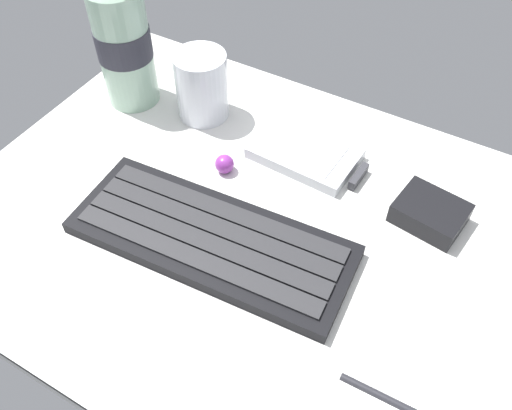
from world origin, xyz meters
The scene contains 8 objects.
ground_plane centered at (0.00, -0.23, -0.99)cm, with size 64.00×48.00×2.80cm.
keyboard centered at (-2.64, -4.51, 0.81)cm, with size 29.67×12.92×1.70cm.
handheld_device centered at (0.66, 11.49, 0.73)cm, with size 13.07×8.19×1.50cm.
juice_cup centered at (-14.75, 12.44, 3.91)cm, with size 6.40×6.40×8.50cm.
water_bottle centered at (-24.41, 10.55, 9.01)cm, with size 6.73×6.73×20.80cm.
charger_block centered at (15.61, 9.46, 1.20)cm, with size 7.00×5.60×2.40cm, color black.
trackball_mouse centered at (-7.00, 5.00, 1.10)cm, with size 2.20×2.20×2.20cm, color purple.
stylus_pen centered at (19.41, -10.87, 0.35)cm, with size 0.70×0.70×9.50cm, color #26262B.
Camera 1 is at (17.93, -31.29, 44.80)cm, focal length 38.11 mm.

